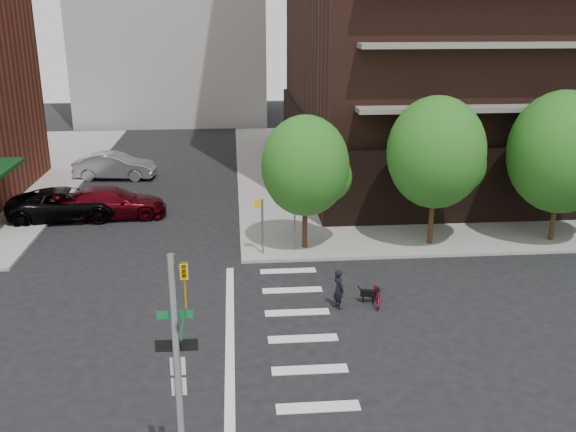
% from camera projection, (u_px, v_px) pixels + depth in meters
% --- Properties ---
extents(ground, '(120.00, 120.00, 0.00)m').
position_uv_depth(ground, '(215.00, 342.00, 21.75)').
color(ground, black).
rests_on(ground, ground).
extents(sidewalk_ne, '(39.00, 33.00, 0.15)m').
position_uv_depth(sidewalk_ne, '(511.00, 167.00, 45.67)').
color(sidewalk_ne, gray).
rests_on(sidewalk_ne, ground).
extents(crosswalk, '(3.85, 13.00, 0.01)m').
position_uv_depth(crosswalk, '(280.00, 340.00, 21.93)').
color(crosswalk, silver).
rests_on(crosswalk, ground).
extents(tree_a, '(4.00, 4.00, 5.90)m').
position_uv_depth(tree_a, '(305.00, 166.00, 28.89)').
color(tree_a, '#301E11').
rests_on(tree_a, sidewalk_ne).
extents(tree_b, '(4.50, 4.50, 6.65)m').
position_uv_depth(tree_b, '(436.00, 153.00, 29.22)').
color(tree_b, '#301E11').
rests_on(tree_b, sidewalk_ne).
extents(tree_c, '(5.00, 5.00, 6.80)m').
position_uv_depth(tree_c, '(562.00, 152.00, 29.74)').
color(tree_c, '#301E11').
rests_on(tree_c, sidewalk_ne).
extents(traffic_signal, '(0.90, 0.75, 6.00)m').
position_uv_depth(traffic_signal, '(181.00, 404.00, 13.78)').
color(traffic_signal, slate).
rests_on(traffic_signal, sidewalk_s).
extents(pedestrian_signal, '(2.18, 0.67, 2.60)m').
position_uv_depth(pedestrian_signal, '(269.00, 217.00, 28.88)').
color(pedestrian_signal, slate).
rests_on(pedestrian_signal, sidewalk_ne).
extents(parked_car_black, '(3.38, 6.31, 1.69)m').
position_uv_depth(parked_car_black, '(67.00, 204.00, 34.29)').
color(parked_car_black, black).
rests_on(parked_car_black, ground).
extents(parked_car_maroon, '(2.72, 5.86, 1.66)m').
position_uv_depth(parked_car_maroon, '(112.00, 203.00, 34.54)').
color(parked_car_maroon, '#47040C').
rests_on(parked_car_maroon, ground).
extents(parked_car_silver, '(2.32, 5.40, 1.73)m').
position_uv_depth(parked_car_silver, '(115.00, 166.00, 42.49)').
color(parked_car_silver, '#9B9CA3').
rests_on(parked_car_silver, ground).
extents(scooter, '(0.70, 1.61, 0.82)m').
position_uv_depth(scooter, '(377.00, 294.00, 24.51)').
color(scooter, maroon).
rests_on(scooter, ground).
extents(dog_walker, '(0.66, 0.55, 1.55)m').
position_uv_depth(dog_walker, '(339.00, 289.00, 24.06)').
color(dog_walker, black).
rests_on(dog_walker, ground).
extents(dog, '(0.75, 0.34, 0.62)m').
position_uv_depth(dog, '(369.00, 293.00, 24.61)').
color(dog, black).
rests_on(dog, ground).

